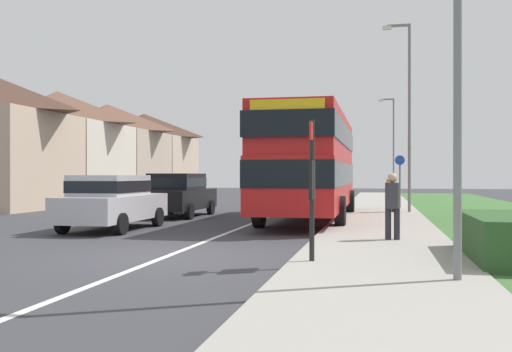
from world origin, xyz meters
name	(u,v)px	position (x,y,z in m)	size (l,w,h in m)	color
ground_plane	(166,257)	(0.00, 0.00, 0.00)	(120.00, 120.00, 0.00)	#38383D
lane_marking_centre	(251,224)	(0.00, 8.00, 0.00)	(0.14, 60.00, 0.01)	silver
pavement_near_side	(380,230)	(4.20, 6.00, 0.06)	(3.20, 68.00, 0.12)	#9E998E
roadside_hedge	(498,239)	(6.30, 0.38, 0.45)	(1.10, 3.51, 0.90)	#2D5128
double_decker_bus	(310,161)	(1.78, 9.75, 2.14)	(2.80, 11.12, 3.70)	red
parked_car_silver	(112,200)	(-3.57, 5.00, 0.89)	(1.94, 4.35, 1.62)	#B7B7BC
parked_car_black	(178,193)	(-3.49, 10.64, 0.92)	(1.96, 4.46, 1.69)	black
pedestrian_at_stop	(393,203)	(4.47, 3.00, 0.98)	(0.34, 0.34, 1.67)	#23232D
pedestrian_walking_away	(391,191)	(4.64, 13.36, 0.98)	(0.34, 0.34, 1.67)	#23232D
bus_stop_sign	(312,180)	(3.00, -0.74, 1.54)	(0.09, 0.52, 2.60)	black
cycle_route_sign	(400,179)	(5.11, 16.30, 1.43)	(0.44, 0.08, 2.52)	slate
street_lamp_near	(449,18)	(5.15, -2.15, 3.91)	(1.14, 0.20, 6.74)	slate
street_lamp_mid	(407,106)	(5.29, 13.61, 4.46)	(1.14, 0.20, 7.81)	slate
street_lamp_far	(392,140)	(5.13, 32.64, 4.15)	(1.14, 0.20, 7.21)	slate
house_terrace_far_side	(84,149)	(-14.38, 23.44, 3.28)	(7.18, 25.82, 6.57)	#C1A88E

